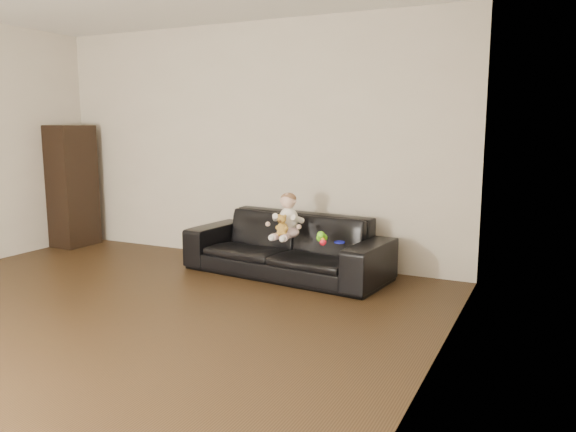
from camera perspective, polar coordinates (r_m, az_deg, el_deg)
The scene contains 11 objects.
floor at distance 4.42m, azimuth -22.26°, elevation -11.33°, with size 5.50×5.50×0.00m, color #352312.
wall_back at distance 6.31m, azimuth -4.03°, elevation 7.42°, with size 5.00×5.00×0.00m, color beige.
wall_right at distance 2.80m, azimuth 12.59°, elevation 4.89°, with size 5.50×5.50×0.00m, color beige.
sofa at distance 5.66m, azimuth -0.17°, elevation -2.96°, with size 2.08×0.81×0.61m, color black.
cabinet at distance 7.47m, azimuth -21.03°, elevation 2.85°, with size 0.37×0.51×1.49m, color black.
shelf_item at distance 7.43m, azimuth -21.08°, elevation 5.42°, with size 0.18×0.25×0.28m, color silver.
baby at distance 5.48m, azimuth -0.06°, elevation -0.25°, with size 0.31×0.39×0.45m.
teddy_bear at distance 5.36m, azimuth -0.60°, elevation -0.95°, with size 0.13×0.13×0.20m.
toy_green at distance 5.33m, azimuth 3.47°, elevation -2.22°, with size 0.10×0.13×0.09m, color #6EEB1B.
toy_rattle at distance 5.18m, azimuth 3.58°, elevation -2.68°, with size 0.06×0.06×0.06m, color red.
toy_blue_disc at distance 5.32m, azimuth 5.25°, elevation -2.67°, with size 0.10×0.10×0.01m, color #171DBD.
Camera 1 is at (3.14, -2.72, 1.50)m, focal length 35.00 mm.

